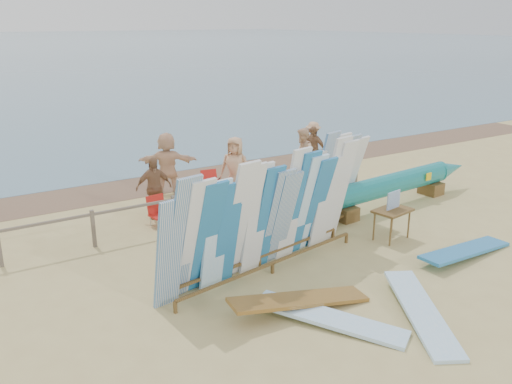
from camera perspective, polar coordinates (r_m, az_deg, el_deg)
ground at (r=11.33m, az=-2.40°, el=-8.78°), size 160.00×160.00×0.00m
wet_sand_strip at (r=17.54m, az=-14.10°, el=0.43°), size 40.00×2.60×0.01m
fence at (r=13.59m, az=-8.70°, el=-1.49°), size 12.08×0.08×0.90m
main_surfboard_rack at (r=11.11m, az=1.10°, el=-2.77°), size 5.18×1.54×2.61m
side_surfboard_rack at (r=13.73m, az=7.99°, el=1.01°), size 2.28×1.16×2.54m
outrigger_canoe at (r=15.64m, az=14.13°, el=0.69°), size 6.79×1.15×0.96m
vendor_table at (r=13.36m, az=14.09°, el=-3.22°), size 1.00×0.79×1.20m
flat_board_a at (r=9.78m, az=7.73°, el=-13.57°), size 1.91×2.59×0.21m
flat_board_d at (r=13.07m, az=21.11°, el=-6.28°), size 2.73×0.75×0.26m
flat_board_b at (r=10.28m, az=16.95°, el=-12.59°), size 1.77×2.64×0.27m
flat_board_c at (r=10.13m, az=4.62°, el=-12.26°), size 2.74×0.90×0.42m
beach_chair_left at (r=14.07m, az=-10.09°, el=-2.62°), size 0.55×0.57×0.78m
beach_chair_right at (r=15.57m, az=-3.86°, el=-0.30°), size 0.76×0.77×0.85m
stroller at (r=15.04m, az=-4.60°, el=-0.26°), size 0.65×0.85×1.06m
beachgoer_5 at (r=16.40m, az=-9.32°, el=2.99°), size 1.82×1.33×1.89m
beachgoer_8 at (r=17.55m, az=4.87°, el=3.89°), size 0.86×0.92×1.75m
beachgoer_10 at (r=18.62m, az=5.99°, el=4.45°), size 0.78×1.03×1.62m
beachgoer_9 at (r=19.78m, az=6.00°, el=5.15°), size 0.85×1.08×1.56m
beachgoer_6 at (r=15.74m, az=-2.20°, el=2.51°), size 0.93×0.96×1.85m
beachgoer_4 at (r=14.51m, az=-10.71°, el=0.46°), size 0.99×0.49×1.65m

